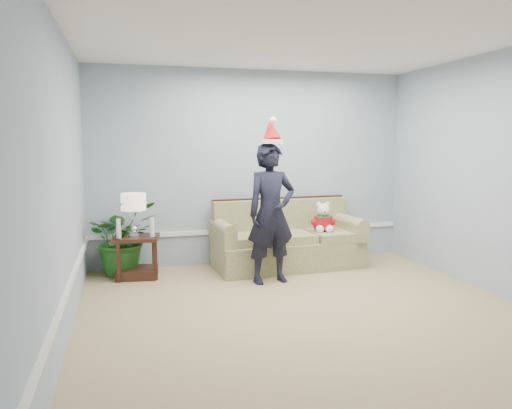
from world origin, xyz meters
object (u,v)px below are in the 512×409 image
at_px(sofa, 286,243).
at_px(man, 271,214).
at_px(houseplant, 123,237).
at_px(teddy_bear, 323,221).
at_px(side_table, 137,261).
at_px(table_lamp, 134,204).

bearing_deg(sofa, man, -125.42).
relative_size(houseplant, teddy_bear, 2.34).
xyz_separation_m(houseplant, teddy_bear, (2.66, -0.24, 0.15)).
bearing_deg(side_table, man, -21.45).
bearing_deg(sofa, teddy_bear, -15.09).
relative_size(houseplant, man, 0.57).
xyz_separation_m(houseplant, man, (1.74, -0.83, 0.36)).
bearing_deg(table_lamp, man, -20.01).
distance_m(table_lamp, houseplant, 0.55).
relative_size(table_lamp, teddy_bear, 1.31).
xyz_separation_m(table_lamp, teddy_bear, (2.52, 0.01, -0.31)).
height_order(side_table, houseplant, houseplant).
bearing_deg(houseplant, table_lamp, -60.89).
xyz_separation_m(man, teddy_bear, (0.92, 0.59, -0.21)).
bearing_deg(table_lamp, sofa, 3.04).
distance_m(table_lamp, teddy_bear, 2.54).
bearing_deg(houseplant, sofa, -3.80).
bearing_deg(sofa, houseplant, 172.34).
relative_size(sofa, side_table, 3.32).
relative_size(side_table, teddy_bear, 1.48).
distance_m(table_lamp, man, 1.71).
height_order(table_lamp, teddy_bear, table_lamp).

